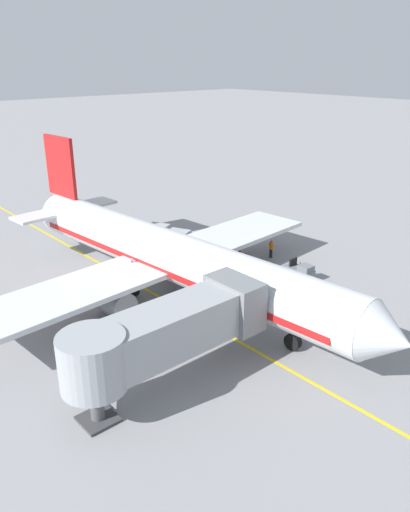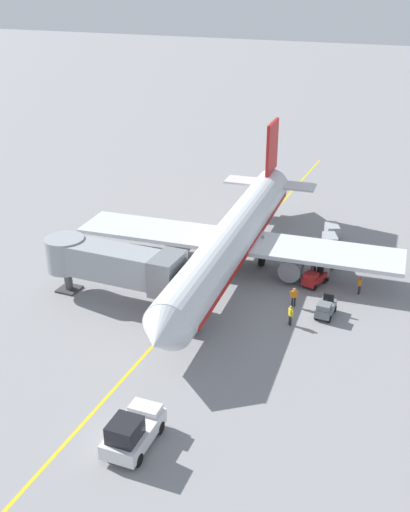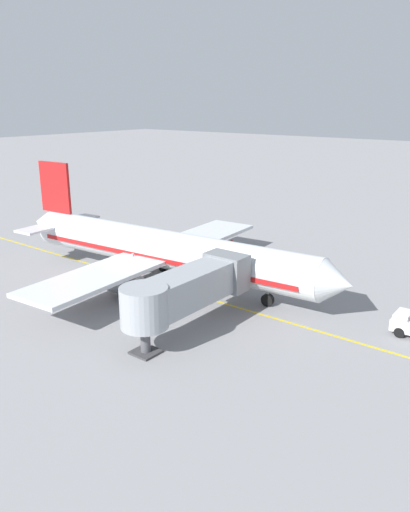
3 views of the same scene
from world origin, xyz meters
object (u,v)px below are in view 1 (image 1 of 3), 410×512
object	(u,v)px
baggage_tug_trailing	(300,271)
ground_crew_marshaller	(273,276)
baggage_tug_lead	(240,261)
baggage_cart_front	(226,252)
jet_bridge	(168,331)
baggage_cart_third_in_train	(179,236)
ground_crew_loader	(271,248)
parked_airliner	(169,256)
baggage_cart_tail_end	(159,230)
baggage_cart_second_in_train	(206,245)
ground_crew_wing_walker	(306,285)

from	to	relation	value
baggage_tug_trailing	ground_crew_marshaller	world-z (taller)	ground_crew_marshaller
baggage_tug_lead	baggage_tug_trailing	size ratio (longest dim) A/B	1.08
baggage_cart_front	jet_bridge	bearing A→B (deg)	36.48
baggage_tug_trailing	baggage_cart_third_in_train	size ratio (longest dim) A/B	0.86
jet_bridge	baggage_cart_front	bearing A→B (deg)	-143.52
baggage_cart_front	ground_crew_loader	xyz separation A→B (m)	(-3.85, 1.92, 0.00)
parked_airliner	baggage_cart_third_in_train	size ratio (longest dim) A/B	12.74
jet_bridge	baggage_tug_trailing	bearing A→B (deg)	-165.75
baggage_cart_front	baggage_cart_third_in_train	size ratio (longest dim) A/B	1.00
parked_airliner	jet_bridge	bearing A→B (deg)	52.08
baggage_cart_tail_end	ground_crew_loader	world-z (taller)	ground_crew_loader
baggage_tug_trailing	baggage_cart_second_in_train	bearing A→B (deg)	-77.39
baggage_tug_lead	parked_airliner	bearing A→B (deg)	-0.49
baggage_cart_front	baggage_cart_tail_end	world-z (taller)	same
baggage_tug_lead	ground_crew_wing_walker	bearing A→B (deg)	89.22
parked_airliner	baggage_cart_third_in_train	xyz separation A→B (m)	(-7.22, -7.92, -2.24)
jet_bridge	ground_crew_loader	world-z (taller)	jet_bridge
baggage_tug_lead	baggage_cart_tail_end	world-z (taller)	baggage_tug_lead
baggage_cart_front	baggage_cart_second_in_train	distance (m)	2.62
baggage_cart_tail_end	baggage_tug_lead	bearing A→B (deg)	94.19
baggage_cart_third_in_train	ground_crew_loader	xyz separation A→B (m)	(-4.34, 8.04, 0.00)
parked_airliner	baggage_cart_front	distance (m)	8.24
baggage_cart_front	parked_airliner	bearing A→B (deg)	13.18
baggage_cart_second_in_train	baggage_cart_tail_end	size ratio (longest dim) A/B	1.00
ground_crew_wing_walker	jet_bridge	bearing A→B (deg)	7.34
baggage_cart_front	baggage_cart_second_in_train	xyz separation A→B (m)	(0.07, -2.62, 0.00)
parked_airliner	baggage_tug_lead	xyz separation A→B (m)	(-7.61, 0.06, -2.47)
ground_crew_wing_walker	baggage_cart_tail_end	bearing A→B (deg)	-87.80
parked_airliner	ground_crew_marshaller	world-z (taller)	parked_airliner
baggage_cart_front	baggage_cart_second_in_train	world-z (taller)	same
baggage_tug_lead	baggage_cart_second_in_train	size ratio (longest dim) A/B	0.93
baggage_cart_front	ground_crew_wing_walker	distance (m)	9.12
parked_airliner	ground_crew_wing_walker	bearing A→B (deg)	135.75
baggage_tug_lead	ground_crew_marshaller	distance (m)	4.38
baggage_tug_trailing	ground_crew_wing_walker	world-z (taller)	ground_crew_wing_walker
parked_airliner	ground_crew_marshaller	bearing A→B (deg)	147.79
jet_bridge	parked_airliner	bearing A→B (deg)	-127.92
baggage_tug_trailing	ground_crew_loader	size ratio (longest dim) A/B	1.50
ground_crew_wing_walker	ground_crew_marshaller	distance (m)	2.98
baggage_cart_tail_end	ground_crew_loader	bearing A→B (deg)	113.65
jet_bridge	baggage_cart_front	distance (m)	18.69
baggage_cart_tail_end	ground_crew_marshaller	world-z (taller)	ground_crew_marshaller
baggage_cart_third_in_train	baggage_tug_lead	bearing A→B (deg)	92.77
baggage_tug_trailing	baggage_cart_tail_end	xyz separation A→B (m)	(2.92, -15.64, 0.24)
parked_airliner	baggage_tug_lead	world-z (taller)	parked_airliner
baggage_cart_second_in_train	baggage_cart_third_in_train	bearing A→B (deg)	-83.08
ground_crew_wing_walker	ground_crew_loader	world-z (taller)	same
baggage_tug_lead	ground_crew_marshaller	bearing A→B (deg)	81.58
baggage_cart_third_in_train	ground_crew_wing_walker	distance (m)	15.24
baggage_tug_trailing	parked_airliner	bearing A→B (deg)	-26.77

